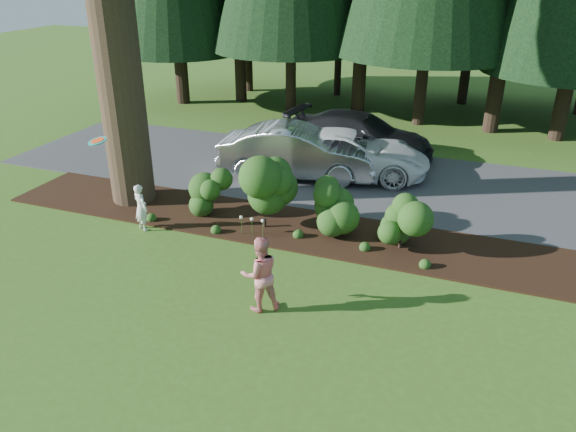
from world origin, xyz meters
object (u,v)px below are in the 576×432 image
(car_white_suv, at_px, (348,154))
(frisbee, at_px, (97,141))
(child, at_px, (141,207))
(car_silver_wagon, at_px, (298,152))
(car_dark_suv, at_px, (359,135))
(adult, at_px, (260,274))

(car_white_suv, distance_m, frisbee, 7.97)
(child, bearing_deg, frisbee, 34.92)
(car_silver_wagon, xyz_separation_m, car_white_suv, (1.48, 0.71, -0.10))
(car_dark_suv, bearing_deg, frisbee, 154.99)
(adult, distance_m, frisbee, 5.96)
(car_silver_wagon, distance_m, car_dark_suv, 3.05)
(frisbee, bearing_deg, child, 11.27)
(car_white_suv, bearing_deg, car_silver_wagon, 105.43)
(child, bearing_deg, car_white_suv, -100.95)
(car_silver_wagon, distance_m, car_white_suv, 1.64)
(car_white_suv, bearing_deg, child, 135.09)
(car_dark_suv, height_order, adult, adult)
(car_silver_wagon, distance_m, child, 5.72)
(child, bearing_deg, adult, 176.17)
(car_dark_suv, distance_m, child, 8.77)
(car_white_suv, distance_m, car_dark_suv, 2.02)
(child, distance_m, adult, 4.97)
(car_white_suv, height_order, car_dark_suv, car_dark_suv)
(car_dark_suv, relative_size, adult, 3.24)
(car_silver_wagon, relative_size, car_dark_suv, 0.96)
(car_white_suv, xyz_separation_m, adult, (0.38, -8.13, 0.05))
(car_silver_wagon, distance_m, frisbee, 6.53)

